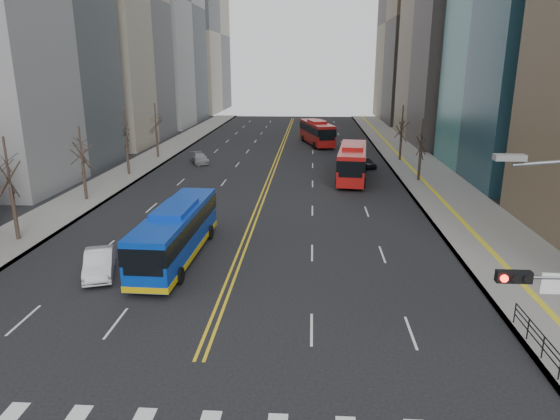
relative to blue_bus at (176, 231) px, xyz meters
name	(u,v)px	position (x,y,z in m)	size (l,w,h in m)	color
sidewalk_right	(423,171)	(21.41, 28.54, -1.76)	(7.00, 130.00, 0.15)	gray
sidewalk_left	(137,168)	(-12.59, 28.54, -1.76)	(5.00, 130.00, 0.15)	gray
centerline	(279,155)	(3.91, 38.54, -1.83)	(0.55, 100.00, 0.01)	gold
pedestrian_railing	(543,344)	(18.21, -10.46, -1.01)	(0.06, 6.06, 1.02)	black
street_trees	(191,141)	(-3.26, 18.09, 3.04)	(35.20, 47.20, 7.60)	#32251E
blue_bus	(176,231)	(0.00, 0.00, 0.00)	(3.02, 12.06, 3.50)	#0B37AC
red_bus_near	(352,160)	(12.88, 24.12, 0.26)	(4.03, 12.19, 3.77)	#B21513
red_bus_far	(317,131)	(9.20, 48.74, 0.26)	(5.60, 12.23, 3.76)	#B21513
car_white	(99,263)	(-3.90, -2.88, -1.09)	(1.57, 4.49, 1.48)	silver
car_dark_mid	(366,162)	(15.03, 30.74, -1.22)	(1.45, 3.61, 1.23)	black
car_silver	(200,158)	(-5.70, 32.19, -1.20)	(1.79, 4.40, 1.28)	gray
car_dark_far	(357,147)	(15.00, 43.45, -1.29)	(1.79, 3.88, 1.08)	black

